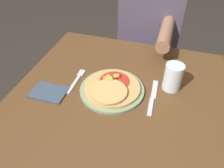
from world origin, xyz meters
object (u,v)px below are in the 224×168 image
at_px(fork, 77,79).
at_px(knife, 153,97).
at_px(drinking_glass, 173,77).
at_px(dining_table, 116,118).
at_px(person_diner, 149,38).
at_px(plate, 112,90).
at_px(pizza, 111,87).

xyz_separation_m(fork, knife, (0.36, -0.02, 0.00)).
bearing_deg(drinking_glass, dining_table, -146.69).
bearing_deg(person_diner, drinking_glass, -72.02).
height_order(plate, person_diner, person_diner).
bearing_deg(knife, pizza, -175.90).
bearing_deg(dining_table, fork, 162.23).
bearing_deg(pizza, knife, 4.10).
height_order(fork, knife, same).
distance_m(dining_table, pizza, 0.16).
height_order(dining_table, plate, plate).
bearing_deg(fork, dining_table, -17.77).
relative_size(pizza, drinking_glass, 2.00).
xyz_separation_m(fork, drinking_glass, (0.42, 0.07, 0.06)).
bearing_deg(fork, person_diner, 69.20).
distance_m(drinking_glass, person_diner, 0.61).
xyz_separation_m(plate, person_diner, (0.06, 0.66, -0.09)).
distance_m(plate, knife, 0.18).
xyz_separation_m(dining_table, pizza, (-0.03, 0.04, 0.15)).
bearing_deg(dining_table, knife, 19.11).
height_order(dining_table, fork, fork).
bearing_deg(drinking_glass, pizza, -157.54).
xyz_separation_m(plate, knife, (0.18, 0.01, -0.00)).
bearing_deg(plate, dining_table, -51.88).
relative_size(dining_table, pizza, 3.94).
xyz_separation_m(pizza, drinking_glass, (0.25, 0.10, 0.04)).
distance_m(plate, fork, 0.18).
distance_m(plate, drinking_glass, 0.27).
distance_m(plate, pizza, 0.02).
height_order(dining_table, pizza, pizza).
height_order(drinking_glass, person_diner, person_diner).
distance_m(knife, drinking_glass, 0.13).
height_order(plate, drinking_glass, drinking_glass).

